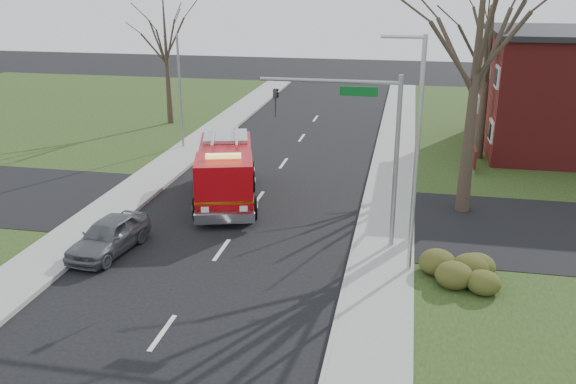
# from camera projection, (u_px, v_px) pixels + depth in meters

# --- Properties ---
(ground) EXTENTS (120.00, 120.00, 0.00)m
(ground) POSITION_uv_depth(u_px,v_px,m) (222.00, 250.00, 23.85)
(ground) COLOR black
(ground) RESTS_ON ground
(sidewalk_right) EXTENTS (2.40, 80.00, 0.15)m
(sidewalk_right) POSITION_uv_depth(u_px,v_px,m) (381.00, 262.00, 22.68)
(sidewalk_right) COLOR gray
(sidewalk_right) RESTS_ON ground
(sidewalk_left) EXTENTS (2.40, 80.00, 0.15)m
(sidewalk_left) POSITION_uv_depth(u_px,v_px,m) (76.00, 236.00, 24.96)
(sidewalk_left) COLOR gray
(sidewalk_left) RESTS_ON ground
(health_center_sign) EXTENTS (0.12, 2.00, 1.40)m
(health_center_sign) POSITION_uv_depth(u_px,v_px,m) (474.00, 156.00, 33.18)
(health_center_sign) COLOR #4A1211
(health_center_sign) RESTS_ON ground
(hedge_corner) EXTENTS (2.80, 2.00, 0.90)m
(hedge_corner) POSITION_uv_depth(u_px,v_px,m) (462.00, 268.00, 21.07)
(hedge_corner) COLOR #343B15
(hedge_corner) RESTS_ON lawn_right
(bare_tree_near) EXTENTS (6.00, 6.00, 12.00)m
(bare_tree_near) POSITION_uv_depth(u_px,v_px,m) (478.00, 46.00, 25.18)
(bare_tree_near) COLOR #31271D
(bare_tree_near) RESTS_ON ground
(bare_tree_far) EXTENTS (5.25, 5.25, 10.50)m
(bare_tree_far) POSITION_uv_depth(u_px,v_px,m) (489.00, 47.00, 33.54)
(bare_tree_far) COLOR #31271D
(bare_tree_far) RESTS_ON ground
(bare_tree_left) EXTENTS (4.50, 4.50, 9.00)m
(bare_tree_left) POSITION_uv_depth(u_px,v_px,m) (166.00, 46.00, 42.33)
(bare_tree_left) COLOR #31271D
(bare_tree_left) RESTS_ON ground
(traffic_signal_mast) EXTENTS (5.29, 0.18, 6.80)m
(traffic_signal_mast) POSITION_uv_depth(u_px,v_px,m) (363.00, 130.00, 22.71)
(traffic_signal_mast) COLOR gray
(traffic_signal_mast) RESTS_ON ground
(streetlight_pole) EXTENTS (1.48, 0.16, 8.40)m
(streetlight_pole) POSITION_uv_depth(u_px,v_px,m) (415.00, 151.00, 20.56)
(streetlight_pole) COLOR #B7BABF
(streetlight_pole) RESTS_ON ground
(utility_pole_far) EXTENTS (0.14, 0.14, 7.00)m
(utility_pole_far) POSITION_uv_depth(u_px,v_px,m) (180.00, 93.00, 36.88)
(utility_pole_far) COLOR gray
(utility_pole_far) RESTS_ON ground
(fire_engine) EXTENTS (4.46, 7.78, 2.97)m
(fire_engine) POSITION_uv_depth(u_px,v_px,m) (226.00, 174.00, 28.70)
(fire_engine) COLOR #AB070D
(fire_engine) RESTS_ON ground
(parked_car_maroon) EXTENTS (2.15, 4.23, 1.38)m
(parked_car_maroon) POSITION_uv_depth(u_px,v_px,m) (109.00, 236.00, 23.47)
(parked_car_maroon) COLOR #54565B
(parked_car_maroon) RESTS_ON ground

